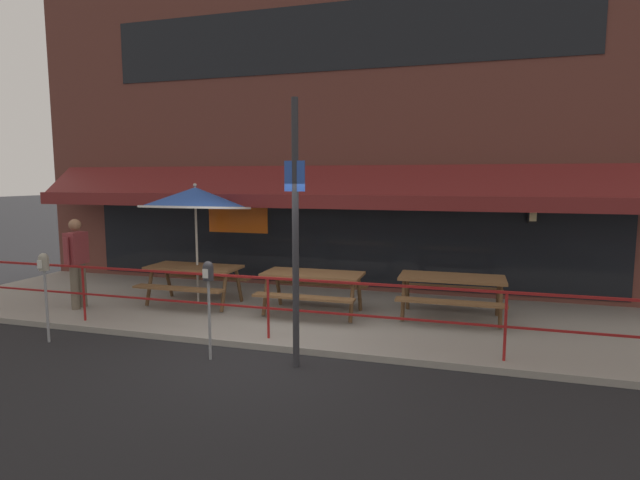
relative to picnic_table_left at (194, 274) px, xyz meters
The scene contains 12 objects.
ground_plane 2.95m from the picnic_table_left, 40.12° to the right, with size 120.00×120.00×0.00m, color black.
patio_deck 2.29m from the picnic_table_left, ahead, with size 15.00×4.00×0.10m, color gray.
restaurant_building 4.57m from the picnic_table_left, 47.36° to the left, with size 15.00×1.60×7.92m.
patio_railing 2.68m from the picnic_table_left, 35.21° to the right, with size 13.84×0.04×0.97m.
picnic_table_left is the anchor object (origin of this frame).
picnic_table_centre 2.44m from the picnic_table_left, ahead, with size 1.80×1.42×0.76m.
picnic_table_right 4.89m from the picnic_table_left, ahead, with size 1.80×1.42×0.76m.
patio_umbrella_left 1.48m from the picnic_table_left, 90.00° to the left, with size 2.14×2.14×2.38m.
pedestrian_walking 2.19m from the picnic_table_left, 156.39° to the right, with size 0.25×0.62×1.71m.
parking_meter_near 2.74m from the picnic_table_left, 115.91° to the right, with size 0.15×0.16×1.42m.
parking_meter_far 2.93m from the picnic_table_left, 55.52° to the right, with size 0.15×0.16×1.42m.
street_sign_pole 3.88m from the picnic_table_left, 38.34° to the right, with size 0.28×0.09×3.61m.
Camera 1 is at (2.88, -6.68, 2.57)m, focal length 28.00 mm.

